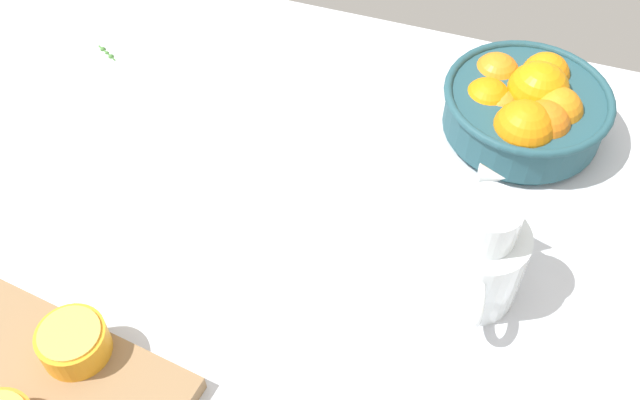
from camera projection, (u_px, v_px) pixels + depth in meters
The scene contains 6 objects.
ground_plane at pixel (317, 252), 94.84cm from camera, with size 148.08×97.78×3.00cm, color silver.
fruit_bowl at pixel (524, 108), 102.76cm from camera, with size 23.76×23.76×11.30cm.
juice_pitcher at pixel (477, 259), 85.27cm from camera, with size 11.05×15.43×16.63cm.
cutting_board at pixel (42, 392), 79.59cm from camera, with size 31.12×18.06×2.26cm, color olive.
orange_half_1 at pixel (73, 342), 80.03cm from camera, with size 7.77×7.77×4.11cm.
herb_sprig_1 at pixel (107, 52), 118.27cm from camera, with size 4.54×2.70×0.91cm.
Camera 1 is at (18.26, -52.06, 75.94)cm, focal length 40.69 mm.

